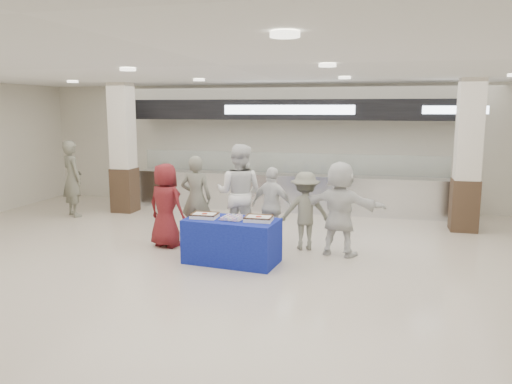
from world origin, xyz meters
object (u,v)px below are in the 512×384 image
(sheet_cake_right, at_px, (259,218))
(soldier_b, at_px, (305,211))
(sheet_cake_left, at_px, (205,215))
(civilian_maroon, at_px, (166,205))
(soldier_bg, at_px, (72,179))
(display_table, at_px, (232,241))
(cupcake_tray, at_px, (232,218))
(chef_tall, at_px, (239,193))
(civilian_white, at_px, (340,209))
(soldier_a, at_px, (196,198))
(chef_short, at_px, (272,206))

(sheet_cake_right, height_order, soldier_b, soldier_b)
(sheet_cake_left, relative_size, civilian_maroon, 0.28)
(sheet_cake_left, height_order, soldier_b, soldier_b)
(soldier_bg, bearing_deg, display_table, -174.60)
(cupcake_tray, relative_size, chef_tall, 0.21)
(civilian_white, bearing_deg, cupcake_tray, 40.09)
(sheet_cake_left, xyz_separation_m, soldier_a, (-0.64, 1.26, 0.04))
(sheet_cake_right, distance_m, soldier_a, 2.03)
(soldier_a, bearing_deg, civilian_maroon, 52.10)
(cupcake_tray, height_order, chef_tall, chef_tall)
(sheet_cake_left, relative_size, sheet_cake_right, 0.97)
(cupcake_tray, relative_size, soldier_b, 0.28)
(chef_tall, xyz_separation_m, soldier_bg, (-4.54, 1.25, -0.04))
(display_table, height_order, chef_short, chef_short)
(sheet_cake_right, relative_size, soldier_bg, 0.25)
(cupcake_tray, relative_size, chef_short, 0.27)
(civilian_white, bearing_deg, chef_short, -4.33)
(soldier_bg, bearing_deg, soldier_b, -160.25)
(civilian_maroon, height_order, soldier_bg, soldier_bg)
(sheet_cake_right, height_order, chef_tall, chef_tall)
(chef_tall, bearing_deg, chef_short, 179.31)
(display_table, xyz_separation_m, soldier_a, (-1.12, 1.26, 0.46))
(soldier_a, distance_m, chef_tall, 0.88)
(sheet_cake_right, bearing_deg, sheet_cake_left, 179.66)
(civilian_white, bearing_deg, chef_tall, -0.03)
(display_table, distance_m, chef_short, 1.40)
(display_table, relative_size, soldier_a, 0.92)
(display_table, height_order, sheet_cake_right, sheet_cake_right)
(cupcake_tray, bearing_deg, sheet_cake_right, 1.39)
(civilian_white, bearing_deg, soldier_bg, -2.20)
(cupcake_tray, bearing_deg, display_table, 119.69)
(cupcake_tray, bearing_deg, civilian_maroon, 155.99)
(civilian_maroon, distance_m, civilian_white, 3.23)
(sheet_cake_left, relative_size, civilian_white, 0.26)
(soldier_b, bearing_deg, display_table, 30.27)
(sheet_cake_left, xyz_separation_m, soldier_b, (1.55, 1.12, -0.07))
(sheet_cake_left, relative_size, chef_tall, 0.23)
(chef_short, distance_m, soldier_b, 0.67)
(cupcake_tray, height_order, civilian_white, civilian_white)
(sheet_cake_left, relative_size, chef_short, 0.29)
(sheet_cake_right, xyz_separation_m, soldier_b, (0.60, 1.13, -0.07))
(sheet_cake_right, xyz_separation_m, civilian_maroon, (-1.96, 0.66, -0.01))
(chef_short, relative_size, soldier_bg, 0.82)
(soldier_a, xyz_separation_m, chef_short, (1.54, 0.02, -0.09))
(chef_tall, xyz_separation_m, chef_short, (0.67, -0.04, -0.21))
(soldier_b, height_order, civilian_white, civilian_white)
(display_table, xyz_separation_m, civilian_maroon, (-1.49, 0.65, 0.42))
(display_table, bearing_deg, cupcake_tray, -54.17)
(sheet_cake_right, relative_size, chef_tall, 0.24)
(soldier_a, height_order, civilian_white, civilian_white)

